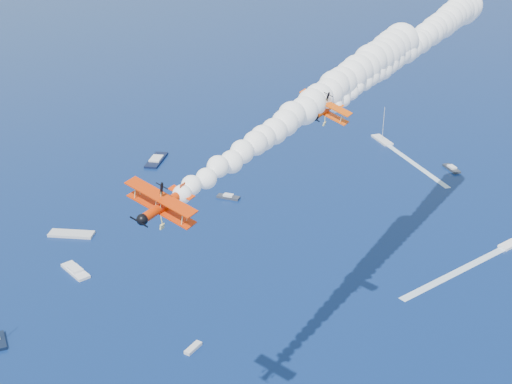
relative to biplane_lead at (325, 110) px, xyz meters
name	(u,v)px	position (x,y,z in m)	size (l,w,h in m)	color
biplane_lead	(325,110)	(0.00, 0.00, 0.00)	(7.51, 8.42, 5.07)	#F04E05
biplane_trail	(163,205)	(-31.99, -16.76, -1.52)	(8.01, 8.99, 5.42)	red
smoke_trail_lead	(413,46)	(30.78, 17.69, 2.75)	(63.13, 39.15, 12.27)	white
smoke_trail_trail	(315,101)	(-1.21, 0.91, 1.23)	(63.14, 39.13, 12.27)	white
spectator_boats	(68,234)	(-25.44, 82.95, -55.03)	(230.50, 165.54, 0.70)	white
boat_wakes	(235,200)	(23.75, 82.21, -55.35)	(179.86, 142.78, 0.04)	white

